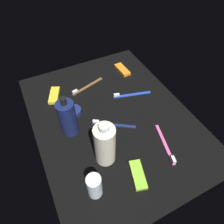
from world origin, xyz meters
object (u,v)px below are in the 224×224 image
at_px(deodorant_stick, 95,186).
at_px(snack_bar_yellow, 54,95).
at_px(toothbrush_blue, 130,94).
at_px(lotion_bottle, 68,118).
at_px(toothbrush_brown, 86,87).
at_px(snack_bar_orange, 122,70).
at_px(bodywash_bottle, 105,145).
at_px(snack_bar_lime, 138,175).
at_px(toothbrush_navy, 111,124).
at_px(toothbrush_pink, 166,146).
at_px(cream_tin_left, 73,111).

xyz_separation_m(deodorant_stick, snack_bar_yellow, (0.49, -0.00, -0.04)).
distance_m(toothbrush_blue, snack_bar_yellow, 0.35).
height_order(deodorant_stick, snack_bar_yellow, deodorant_stick).
xyz_separation_m(lotion_bottle, toothbrush_brown, (0.21, -0.15, -0.07)).
xyz_separation_m(deodorant_stick, snack_bar_orange, (0.52, -0.38, -0.04)).
distance_m(bodywash_bottle, snack_bar_orange, 0.52).
distance_m(bodywash_bottle, snack_bar_lime, 0.15).
height_order(toothbrush_blue, snack_bar_lime, toothbrush_blue).
bearing_deg(snack_bar_orange, lotion_bottle, 121.05).
height_order(lotion_bottle, bodywash_bottle, bodywash_bottle).
height_order(toothbrush_navy, toothbrush_brown, same).
distance_m(bodywash_bottle, deodorant_stick, 0.13).
bearing_deg(toothbrush_pink, snack_bar_yellow, 33.92).
distance_m(snack_bar_lime, snack_bar_orange, 0.58).
distance_m(bodywash_bottle, cream_tin_left, 0.27).
bearing_deg(lotion_bottle, toothbrush_blue, -77.51).
relative_size(lotion_bottle, snack_bar_orange, 1.78).
height_order(snack_bar_lime, snack_bar_orange, same).
height_order(bodywash_bottle, toothbrush_navy, bodywash_bottle).
height_order(bodywash_bottle, deodorant_stick, bodywash_bottle).
height_order(snack_bar_yellow, cream_tin_left, cream_tin_left).
distance_m(lotion_bottle, toothbrush_brown, 0.27).
xyz_separation_m(toothbrush_navy, toothbrush_pink, (-0.18, -0.14, 0.00)).
relative_size(lotion_bottle, deodorant_stick, 1.80).
bearing_deg(toothbrush_navy, toothbrush_brown, 2.04).
distance_m(lotion_bottle, toothbrush_navy, 0.18).
relative_size(toothbrush_brown, cream_tin_left, 2.58).
distance_m(toothbrush_pink, snack_bar_yellow, 0.55).
relative_size(bodywash_bottle, snack_bar_lime, 1.86).
height_order(snack_bar_yellow, snack_bar_lime, same).
bearing_deg(toothbrush_blue, toothbrush_pink, 177.24).
relative_size(toothbrush_navy, snack_bar_yellow, 1.52).
bearing_deg(cream_tin_left, deodorant_stick, 172.05).
distance_m(toothbrush_brown, cream_tin_left, 0.17).
bearing_deg(lotion_bottle, cream_tin_left, -26.13).
bearing_deg(snack_bar_yellow, toothbrush_navy, -125.18).
relative_size(toothbrush_pink, cream_tin_left, 2.59).
distance_m(deodorant_stick, snack_bar_orange, 0.65).
xyz_separation_m(lotion_bottle, bodywash_bottle, (-0.17, -0.07, 0.01)).
bearing_deg(snack_bar_orange, toothbrush_blue, 159.51).
height_order(lotion_bottle, toothbrush_pink, lotion_bottle).
distance_m(deodorant_stick, snack_bar_yellow, 0.49).
relative_size(deodorant_stick, toothbrush_pink, 0.58).
relative_size(bodywash_bottle, deodorant_stick, 1.88).
relative_size(toothbrush_pink, snack_bar_lime, 1.70).
relative_size(snack_bar_lime, cream_tin_left, 1.52).
relative_size(toothbrush_blue, toothbrush_pink, 1.00).
bearing_deg(toothbrush_brown, cream_tin_left, 139.77).
xyz_separation_m(lotion_bottle, toothbrush_pink, (-0.23, -0.30, -0.07)).
xyz_separation_m(toothbrush_blue, snack_bar_yellow, (0.15, 0.32, 0.00)).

